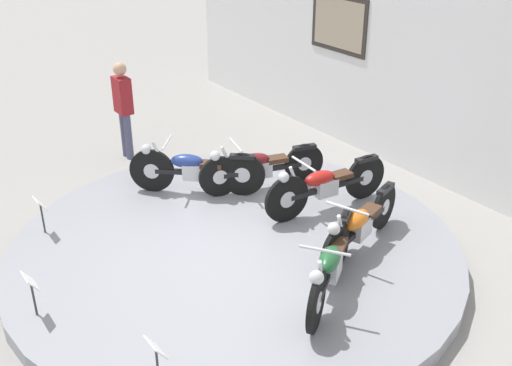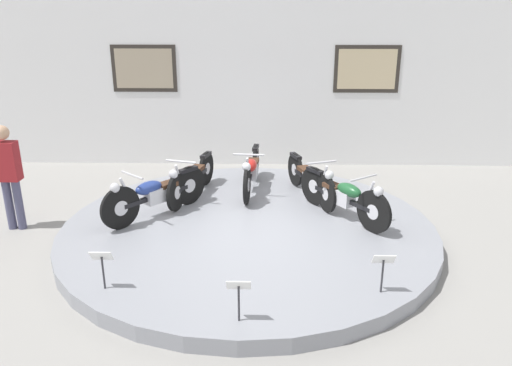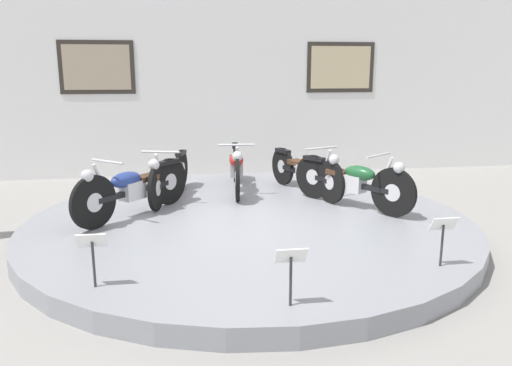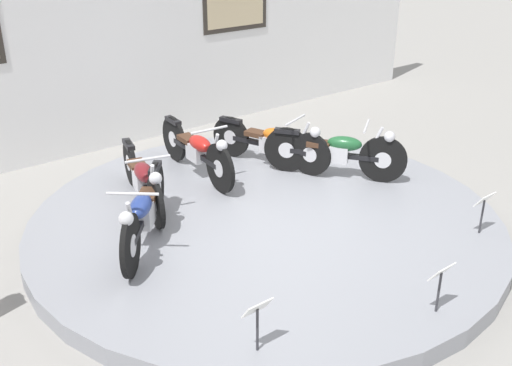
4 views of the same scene
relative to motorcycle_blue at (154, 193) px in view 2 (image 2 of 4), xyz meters
The scene contains 12 objects.
ground_plane 1.65m from the motorcycle_blue, 10.47° to the right, with size 60.00×60.00×0.00m, color gray.
display_platform 1.61m from the motorcycle_blue, 10.47° to the right, with size 5.77×5.77×0.21m, color gray.
back_wall 4.16m from the motorcycle_blue, 67.49° to the left, with size 14.00×0.22×3.90m.
motorcycle_blue is the anchor object (origin of this frame).
motorcycle_maroon 0.98m from the motorcycle_blue, 62.14° to the left, with size 0.65×1.92×0.79m.
motorcycle_red 1.94m from the motorcycle_blue, 39.26° to the left, with size 0.54×2.02×0.81m.
motorcycle_orange 2.71m from the motorcycle_blue, 18.70° to the left, with size 0.75×1.88×0.79m.
motorcycle_green 3.02m from the motorcycle_blue, ahead, with size 1.21×1.67×0.80m.
info_placard_front_left 2.21m from the motorcycle_blue, 93.70° to the right, with size 0.26×0.11×0.51m.
info_placard_front_centre 3.19m from the motorcycle_blue, 61.79° to the right, with size 0.26×0.11×0.51m.
info_placard_front_right 3.85m from the motorcycle_blue, 34.86° to the right, with size 0.26×0.11×0.51m.
visitor_standing 2.29m from the motorcycle_blue, behind, with size 0.36×0.22×1.71m.
Camera 2 is at (0.30, -7.11, 3.41)m, focal length 35.00 mm.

